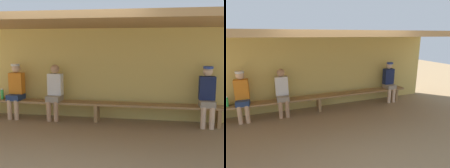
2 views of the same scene
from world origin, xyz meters
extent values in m
plane|color=#937754|center=(0.00, 0.00, 0.00)|extent=(24.00, 24.00, 0.00)
cube|color=#D8BC60|center=(0.00, 2.00, 1.10)|extent=(8.00, 0.20, 2.20)
cube|color=#9E7547|center=(0.00, 0.70, 2.26)|extent=(8.00, 2.80, 0.12)
cube|color=#9E7547|center=(0.00, 1.55, 0.43)|extent=(6.00, 0.36, 0.05)
cube|color=#9E7547|center=(0.00, 1.55, 0.21)|extent=(0.08, 0.29, 0.41)
cube|color=#9E7547|center=(2.75, 1.55, 0.21)|extent=(0.08, 0.29, 0.41)
cube|color=gray|center=(-1.04, 1.53, 0.53)|extent=(0.32, 0.40, 0.14)
cylinder|color=tan|center=(-1.13, 1.37, 0.24)|extent=(0.11, 0.11, 0.48)
cylinder|color=tan|center=(-0.95, 1.37, 0.24)|extent=(0.11, 0.11, 0.48)
cube|color=white|center=(-1.04, 1.61, 0.86)|extent=(0.34, 0.20, 0.52)
sphere|color=tan|center=(-1.04, 1.61, 1.23)|extent=(0.21, 0.21, 0.21)
cube|color=navy|center=(-2.05, 1.53, 0.53)|extent=(0.32, 0.40, 0.14)
cylinder|color=#DBAD84|center=(-2.14, 1.37, 0.24)|extent=(0.11, 0.11, 0.48)
cylinder|color=#DBAD84|center=(-1.96, 1.37, 0.24)|extent=(0.11, 0.11, 0.48)
cube|color=orange|center=(-2.05, 1.61, 0.86)|extent=(0.34, 0.20, 0.52)
sphere|color=#DBAD84|center=(-2.05, 1.61, 1.23)|extent=(0.21, 0.21, 0.21)
cylinder|color=white|center=(-2.05, 1.57, 1.32)|extent=(0.21, 0.21, 0.05)
cube|color=gray|center=(2.49, 1.53, 0.53)|extent=(0.32, 0.40, 0.14)
cylinder|color=beige|center=(2.40, 1.37, 0.24)|extent=(0.11, 0.11, 0.48)
cylinder|color=beige|center=(2.58, 1.37, 0.24)|extent=(0.11, 0.11, 0.48)
cube|color=#19234C|center=(2.49, 1.61, 0.86)|extent=(0.34, 0.20, 0.52)
sphere|color=beige|center=(2.49, 1.61, 1.23)|extent=(0.21, 0.21, 0.21)
cylinder|color=#2D47A5|center=(2.49, 1.57, 1.32)|extent=(0.21, 0.21, 0.05)
cylinder|color=green|center=(-2.41, 1.53, 0.58)|extent=(0.08, 0.08, 0.24)
cylinder|color=white|center=(-2.41, 1.53, 0.71)|extent=(0.05, 0.05, 0.02)
camera|label=1|loc=(1.42, -4.69, 1.82)|focal=44.35mm
camera|label=2|loc=(-1.41, -3.79, 2.24)|focal=30.89mm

